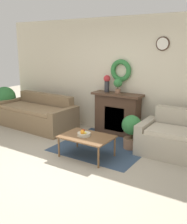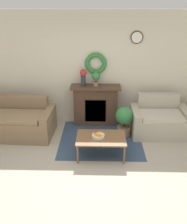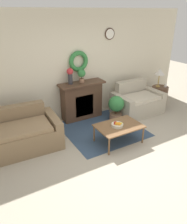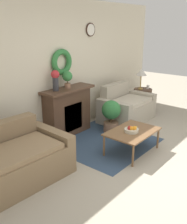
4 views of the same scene
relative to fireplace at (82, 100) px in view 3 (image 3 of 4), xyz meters
The scene contains 14 objects.
ground_plane 2.24m from the fireplace, 91.51° to the right, with size 16.00×16.00×0.00m, color #ADA38E.
floor_rug 0.97m from the fireplace, 80.95° to the right, with size 1.80×1.77×0.01m.
wall_back 0.88m from the fireplace, 104.82° to the left, with size 6.80×0.17×2.70m.
fireplace is the anchor object (origin of this frame).
couch_left 2.12m from the fireplace, 163.47° to the right, with size 2.17×1.06×0.82m.
loveseat_right 1.58m from the fireplace, 17.47° to the right, with size 1.32×0.90×0.86m.
coffee_table 1.49m from the fireplace, 84.95° to the right, with size 0.96×0.67×0.41m.
fruit_bowl 1.50m from the fireplace, 87.19° to the right, with size 0.25×0.25×0.12m.
side_table_by_loveseat 2.48m from the fireplace, ahead, with size 0.48×0.48×0.58m.
table_lamp 2.46m from the fireplace, ahead, with size 0.29×0.29×0.54m.
mug 2.59m from the fireplace, 10.43° to the right, with size 0.08×0.08×0.09m.
vase_on_mantel_left 0.78m from the fireplace, behind, with size 0.16×0.16×0.40m.
potted_plant_on_mantel 0.70m from the fireplace, 71.42° to the right, with size 0.20×0.20×0.34m.
potted_plant_floor_by_loveseat 0.92m from the fireplace, 43.88° to the right, with size 0.40×0.40×0.70m.
Camera 3 is at (-2.33, -2.57, 2.64)m, focal length 35.00 mm.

